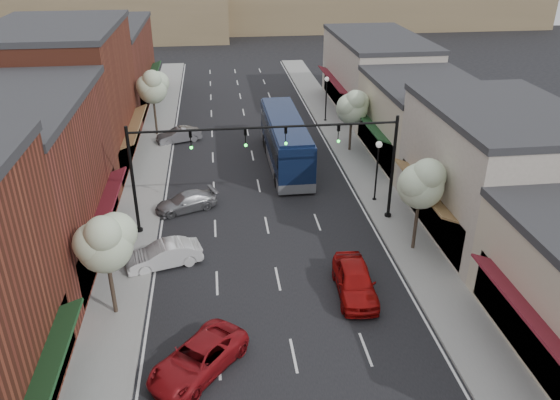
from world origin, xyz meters
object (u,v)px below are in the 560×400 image
object	(u,v)px
red_hatchback	(355,281)
parked_car_e	(179,135)
tree_left_near	(105,241)
lamp_post_far	(326,92)
tree_right_far	(353,106)
parked_car_a	(198,358)
signal_mast_left	(172,163)
tree_right_near	(422,182)
parked_car_b	(164,255)
signal_mast_right	(357,154)
tree_left_far	(153,86)
coach_bus	(285,140)
parked_car_c	(186,202)
lamp_post_near	(378,161)

from	to	relation	value
red_hatchback	parked_car_e	xyz separation A→B (m)	(-9.99, 23.86, -0.17)
tree_left_near	lamp_post_far	world-z (taller)	tree_left_near
tree_right_far	red_hatchback	bearing A→B (deg)	-102.97
parked_car_e	parked_car_a	bearing A→B (deg)	-15.34
signal_mast_left	tree_right_near	size ratio (longest dim) A/B	1.38
tree_right_near	parked_car_b	xyz separation A→B (m)	(-14.55, 0.15, -3.75)
tree_right_near	lamp_post_far	bearing A→B (deg)	91.30
signal_mast_right	tree_right_far	bearing A→B (deg)	77.15
signal_mast_right	parked_car_b	distance (m)	13.05
tree_left_far	parked_car_a	xyz separation A→B (m)	(4.05, -30.34, -3.93)
coach_bus	parked_car_c	world-z (taller)	coach_bus
parked_car_b	signal_mast_left	bearing A→B (deg)	156.05
signal_mast_right	parked_car_b	xyz separation A→B (m)	(-11.82, -3.91, -3.93)
signal_mast_left	parked_car_c	xyz separation A→B (m)	(0.45, 2.78, -4.01)
tree_left_near	coach_bus	bearing A→B (deg)	59.23
tree_right_near	tree_left_near	distance (m)	17.08
signal_mast_right	parked_car_c	world-z (taller)	signal_mast_right
signal_mast_left	tree_left_near	bearing A→B (deg)	-108.10
signal_mast_right	parked_car_c	xyz separation A→B (m)	(-10.79, 2.78, -4.01)
signal_mast_left	tree_left_far	xyz separation A→B (m)	(-2.63, 17.95, -0.02)
lamp_post_far	parked_car_e	world-z (taller)	lamp_post_far
tree_left_far	parked_car_c	xyz separation A→B (m)	(3.08, -15.16, -3.99)
lamp_post_near	tree_right_near	bearing A→B (deg)	-85.23
tree_left_far	parked_car_a	distance (m)	30.86
lamp_post_near	parked_car_b	distance (m)	15.57
signal_mast_right	tree_right_near	xyz separation A→B (m)	(2.73, -4.05, -0.17)
tree_left_near	lamp_post_near	bearing A→B (deg)	33.33
tree_right_far	signal_mast_right	bearing A→B (deg)	-102.85
signal_mast_right	tree_left_far	xyz separation A→B (m)	(-13.87, 17.95, -0.02)
parked_car_a	signal_mast_left	bearing A→B (deg)	137.05
parked_car_a	parked_car_e	bearing A→B (deg)	134.54
tree_right_near	red_hatchback	world-z (taller)	tree_right_near
signal_mast_left	red_hatchback	xyz separation A→B (m)	(9.41, -7.83, -3.81)
lamp_post_near	lamp_post_far	xyz separation A→B (m)	(0.00, 17.50, 0.00)
lamp_post_near	red_hatchback	xyz separation A→B (m)	(-4.01, -10.33, -2.19)
tree_right_near	red_hatchback	bearing A→B (deg)	-140.37
tree_right_near	tree_left_far	xyz separation A→B (m)	(-16.60, 22.00, 0.15)
lamp_post_far	tree_right_near	bearing A→B (deg)	-88.70
parked_car_b	parked_car_e	distance (m)	19.94
lamp_post_far	coach_bus	bearing A→B (deg)	-117.92
tree_right_far	tree_left_near	size ratio (longest dim) A/B	0.95
tree_left_far	parked_car_b	xyz separation A→B (m)	(2.05, -21.85, -3.91)
lamp_post_near	tree_left_near	bearing A→B (deg)	-146.67
tree_right_far	lamp_post_near	world-z (taller)	tree_right_far
signal_mast_left	parked_car_a	size ratio (longest dim) A/B	1.69
coach_bus	parked_car_e	bearing A→B (deg)	144.96
signal_mast_right	signal_mast_left	distance (m)	11.24
signal_mast_right	tree_left_far	distance (m)	22.68
tree_right_far	parked_car_a	world-z (taller)	tree_right_far
tree_left_near	coach_bus	world-z (taller)	tree_left_near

